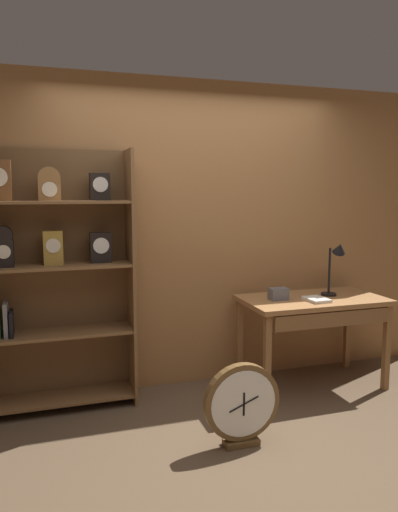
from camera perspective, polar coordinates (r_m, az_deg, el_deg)
name	(u,v)px	position (r m, az deg, el deg)	size (l,w,h in m)	color
ground_plane	(259,459)	(3.34, 7.03, -22.60)	(10.00, 10.00, 0.00)	brown
back_wood_panel	(194,235)	(4.19, -0.58, 2.46)	(4.80, 0.05, 2.60)	#9E6B3D
bookshelf	(52,275)	(3.84, -16.92, -2.15)	(1.17, 0.34, 1.99)	brown
workbench	(314,309)	(4.26, 13.35, -6.09)	(1.21, 0.66, 0.78)	#9E6B3D
desk_lamp	(336,261)	(4.34, 15.78, -0.57)	(0.20, 0.20, 0.48)	black
toolbox_small	(278,294)	(4.12, 9.30, -4.42)	(0.15, 0.10, 0.10)	#595960
open_repair_manual	(316,299)	(4.14, 13.61, -4.97)	(0.16, 0.22, 0.03)	silver
round_clock_large	(242,404)	(3.35, 5.04, -16.93)	(0.52, 0.11, 0.56)	brown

